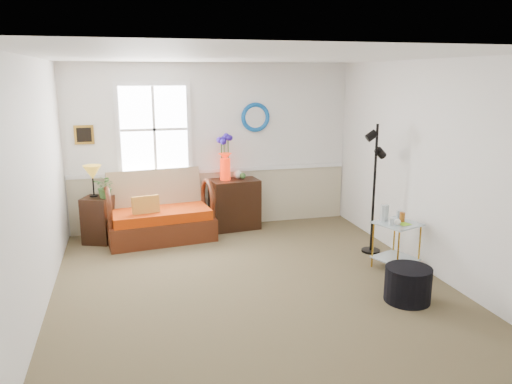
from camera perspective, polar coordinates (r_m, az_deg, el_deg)
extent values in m
cube|color=#746546|center=(5.97, -0.49, -10.60)|extent=(4.50, 5.00, 0.01)
cube|color=white|center=(5.46, -0.54, 15.22)|extent=(4.50, 5.00, 0.01)
cube|color=white|center=(7.98, -5.00, 5.19)|extent=(4.50, 0.01, 2.60)
cube|color=white|center=(3.29, 10.44, -6.72)|extent=(4.50, 0.01, 2.60)
cube|color=white|center=(5.48, -23.96, 0.37)|extent=(0.01, 5.00, 2.60)
cube|color=white|center=(6.49, 19.11, 2.65)|extent=(0.01, 5.00, 2.60)
cube|color=beige|center=(8.12, -4.85, -0.78)|extent=(4.46, 0.02, 0.90)
cube|color=white|center=(8.01, -4.91, 2.47)|extent=(4.46, 0.04, 0.06)
cube|color=#B07D29|center=(7.84, -19.05, 6.21)|extent=(0.28, 0.03, 0.28)
torus|color=blue|center=(8.06, -0.08, 8.54)|extent=(0.47, 0.07, 0.47)
imported|color=#3A672F|center=(7.48, -16.80, 0.32)|extent=(0.43, 0.44, 0.26)
cylinder|color=black|center=(5.75, 16.97, -10.05)|extent=(0.58, 0.58, 0.39)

